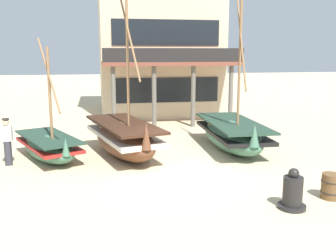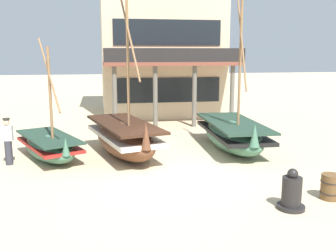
{
  "view_description": "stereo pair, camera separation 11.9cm",
  "coord_description": "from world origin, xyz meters",
  "px_view_note": "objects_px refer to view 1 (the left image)",
  "views": [
    {
      "loc": [
        -2.46,
        -12.14,
        3.95
      ],
      "look_at": [
        0.0,
        1.0,
        1.4
      ],
      "focal_mm": 41.43,
      "sensor_mm": 36.0,
      "label": 1
    },
    {
      "loc": [
        -2.34,
        -12.16,
        3.95
      ],
      "look_at": [
        0.0,
        1.0,
        1.4
      ],
      "focal_mm": 41.43,
      "sensor_mm": 36.0,
      "label": 2
    }
  ],
  "objects_px": {
    "fishing_boat_near_left": "(124,138)",
    "fishing_boat_far_right": "(49,146)",
    "fisherman_by_hull": "(7,142)",
    "capstan_winch": "(293,193)",
    "harbor_building_main": "(157,35)",
    "wooden_barrel": "(331,186)",
    "fishing_boat_centre_large": "(232,134)"
  },
  "relations": [
    {
      "from": "fishing_boat_near_left",
      "to": "fishing_boat_far_right",
      "type": "height_order",
      "value": "fishing_boat_near_left"
    },
    {
      "from": "fisherman_by_hull",
      "to": "capstan_winch",
      "type": "bearing_deg",
      "value": -34.42
    },
    {
      "from": "capstan_winch",
      "to": "fishing_boat_near_left",
      "type": "bearing_deg",
      "value": 123.09
    },
    {
      "from": "fishing_boat_far_right",
      "to": "harbor_building_main",
      "type": "bearing_deg",
      "value": 61.78
    },
    {
      "from": "fishing_boat_far_right",
      "to": "fisherman_by_hull",
      "type": "relative_size",
      "value": 2.66
    },
    {
      "from": "fishing_boat_near_left",
      "to": "capstan_winch",
      "type": "bearing_deg",
      "value": -56.91
    },
    {
      "from": "capstan_winch",
      "to": "fishing_boat_far_right",
      "type": "bearing_deg",
      "value": 138.03
    },
    {
      "from": "harbor_building_main",
      "to": "capstan_winch",
      "type": "bearing_deg",
      "value": -87.25
    },
    {
      "from": "fisherman_by_hull",
      "to": "wooden_barrel",
      "type": "relative_size",
      "value": 2.41
    },
    {
      "from": "fishing_boat_centre_large",
      "to": "fisherman_by_hull",
      "type": "xyz_separation_m",
      "value": [
        -8.59,
        -0.71,
        0.18
      ]
    },
    {
      "from": "fisherman_by_hull",
      "to": "harbor_building_main",
      "type": "relative_size",
      "value": 0.17
    },
    {
      "from": "fishing_boat_near_left",
      "to": "fishing_boat_far_right",
      "type": "relative_size",
      "value": 1.51
    },
    {
      "from": "fishing_boat_far_right",
      "to": "wooden_barrel",
      "type": "bearing_deg",
      "value": -34.55
    },
    {
      "from": "fishing_boat_near_left",
      "to": "harbor_building_main",
      "type": "bearing_deg",
      "value": 74.51
    },
    {
      "from": "capstan_winch",
      "to": "harbor_building_main",
      "type": "xyz_separation_m",
      "value": [
        -0.81,
        16.85,
        4.6
      ]
    },
    {
      "from": "fishing_boat_near_left",
      "to": "harbor_building_main",
      "type": "height_order",
      "value": "harbor_building_main"
    },
    {
      "from": "fisherman_by_hull",
      "to": "capstan_winch",
      "type": "height_order",
      "value": "fisherman_by_hull"
    },
    {
      "from": "wooden_barrel",
      "to": "harbor_building_main",
      "type": "xyz_separation_m",
      "value": [
        -2.19,
        16.4,
        4.68
      ]
    },
    {
      "from": "fisherman_by_hull",
      "to": "harbor_building_main",
      "type": "bearing_deg",
      "value": 57.79
    },
    {
      "from": "wooden_barrel",
      "to": "capstan_winch",
      "type": "bearing_deg",
      "value": -162.02
    },
    {
      "from": "fishing_boat_near_left",
      "to": "fisherman_by_hull",
      "type": "distance_m",
      "value": 4.16
    },
    {
      "from": "fishing_boat_centre_large",
      "to": "fishing_boat_far_right",
      "type": "xyz_separation_m",
      "value": [
        -7.25,
        -0.2,
        -0.15
      ]
    },
    {
      "from": "fishing_boat_far_right",
      "to": "wooden_barrel",
      "type": "distance_m",
      "value": 9.75
    },
    {
      "from": "fishing_boat_centre_large",
      "to": "capstan_winch",
      "type": "xyz_separation_m",
      "value": [
        -0.61,
        -6.18,
        -0.22
      ]
    },
    {
      "from": "fishing_boat_far_right",
      "to": "fisherman_by_hull",
      "type": "height_order",
      "value": "fishing_boat_far_right"
    },
    {
      "from": "fishing_boat_far_right",
      "to": "harbor_building_main",
      "type": "distance_m",
      "value": 13.15
    },
    {
      "from": "fishing_boat_near_left",
      "to": "fishing_boat_centre_large",
      "type": "relative_size",
      "value": 1.0
    },
    {
      "from": "fishing_boat_centre_large",
      "to": "capstan_winch",
      "type": "height_order",
      "value": "fishing_boat_centre_large"
    },
    {
      "from": "fishing_boat_far_right",
      "to": "fisherman_by_hull",
      "type": "distance_m",
      "value": 1.47
    },
    {
      "from": "fishing_boat_far_right",
      "to": "capstan_winch",
      "type": "height_order",
      "value": "fishing_boat_far_right"
    },
    {
      "from": "fishing_boat_near_left",
      "to": "capstan_winch",
      "type": "height_order",
      "value": "fishing_boat_near_left"
    },
    {
      "from": "fisherman_by_hull",
      "to": "wooden_barrel",
      "type": "bearing_deg",
      "value": -28.19
    }
  ]
}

